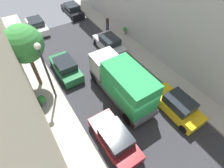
{
  "coord_description": "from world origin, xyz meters",
  "views": [
    {
      "loc": [
        -5.62,
        -5.36,
        11.52
      ],
      "look_at": [
        -0.12,
        3.19,
        0.5
      ],
      "focal_mm": 28.0,
      "sensor_mm": 36.0,
      "label": 1
    }
  ],
  "objects": [
    {
      "name": "lamp_post",
      "position": [
        -4.6,
        4.86,
        3.58
      ],
      "size": [
        0.44,
        0.44,
        5.16
      ],
      "color": "#333338",
      "rests_on": "sidewalk_left"
    },
    {
      "name": "street_tree_0",
      "position": [
        -5.22,
        6.97,
        4.25
      ],
      "size": [
        2.84,
        2.84,
        5.55
      ],
      "color": "brown",
      "rests_on": "sidewalk_left"
    },
    {
      "name": "potted_plant_3",
      "position": [
        -5.73,
        15.64,
        0.73
      ],
      "size": [
        0.68,
        0.68,
        1.03
      ],
      "color": "brown",
      "rests_on": "sidewalk_left"
    },
    {
      "name": "parked_car_right_2",
      "position": [
        2.7,
        -1.51,
        0.72
      ],
      "size": [
        1.78,
        4.2,
        1.57
      ],
      "color": "gold",
      "rests_on": "ground"
    },
    {
      "name": "sidewalk_left",
      "position": [
        -5.0,
        0.0,
        0.07
      ],
      "size": [
        2.0,
        44.0,
        0.15
      ],
      "primitive_type": "cube",
      "color": "#A8A399",
      "rests_on": "ground"
    },
    {
      "name": "parked_car_right_3",
      "position": [
        2.7,
        8.11,
        0.72
      ],
      "size": [
        1.78,
        4.2,
        1.57
      ],
      "color": "silver",
      "rests_on": "ground"
    },
    {
      "name": "parked_car_left_2",
      "position": [
        -2.7,
        7.07,
        0.72
      ],
      "size": [
        1.78,
        4.2,
        1.57
      ],
      "color": "#1E6638",
      "rests_on": "ground"
    },
    {
      "name": "potted_plant_0",
      "position": [
        -5.75,
        4.62,
        0.64
      ],
      "size": [
        0.68,
        0.68,
        0.9
      ],
      "color": "slate",
      "rests_on": "sidewalk_left"
    },
    {
      "name": "parked_car_left_1",
      "position": [
        -2.7,
        -1.17,
        0.72
      ],
      "size": [
        1.78,
        4.2,
        1.57
      ],
      "color": "maroon",
      "rests_on": "ground"
    },
    {
      "name": "parked_car_left_3",
      "position": [
        -2.7,
        16.15,
        0.72
      ],
      "size": [
        1.78,
        4.2,
        1.57
      ],
      "color": "white",
      "rests_on": "ground"
    },
    {
      "name": "parked_car_right_4",
      "position": [
        2.7,
        17.71,
        0.72
      ],
      "size": [
        1.78,
        4.2,
        1.57
      ],
      "color": "black",
      "rests_on": "ground"
    },
    {
      "name": "ground",
      "position": [
        0.0,
        0.0,
        0.0
      ],
      "size": [
        32.0,
        32.0,
        0.0
      ],
      "primitive_type": "plane",
      "color": "#2D2D33"
    },
    {
      "name": "delivery_truck",
      "position": [
        0.0,
        1.92,
        1.79
      ],
      "size": [
        2.26,
        6.6,
        3.38
      ],
      "color": "#4C4C51",
      "rests_on": "ground"
    },
    {
      "name": "sidewalk_right",
      "position": [
        5.0,
        0.0,
        0.07
      ],
      "size": [
        2.0,
        44.0,
        0.15
      ],
      "primitive_type": "cube",
      "color": "#A8A399",
      "rests_on": "ground"
    },
    {
      "name": "pedestrian",
      "position": [
        4.58,
        11.5,
        1.07
      ],
      "size": [
        0.4,
        0.36,
        1.72
      ],
      "color": "#2D334C",
      "rests_on": "sidewalk_right"
    },
    {
      "name": "potted_plant_2",
      "position": [
        5.77,
        9.55,
        0.65
      ],
      "size": [
        0.47,
        0.47,
        0.87
      ],
      "color": "#B2A899",
      "rests_on": "sidewalk_right"
    }
  ]
}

